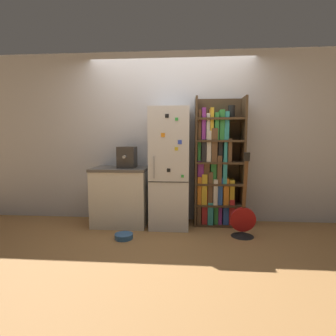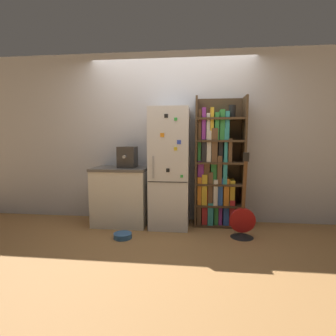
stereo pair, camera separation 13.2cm
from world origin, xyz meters
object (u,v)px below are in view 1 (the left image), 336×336
object	(u,v)px
bookshelf	(215,168)
pet_bowl	(124,236)
espresso_machine	(127,157)
refrigerator	(170,168)
guitar	(243,224)

from	to	relation	value
bookshelf	pet_bowl	size ratio (longest dim) A/B	7.97
espresso_machine	pet_bowl	world-z (taller)	espresso_machine
refrigerator	espresso_machine	size ratio (longest dim) A/B	5.00
refrigerator	guitar	bearing A→B (deg)	-20.71
refrigerator	pet_bowl	world-z (taller)	refrigerator
espresso_machine	guitar	xyz separation A→B (m)	(1.63, -0.38, -0.85)
pet_bowl	refrigerator	bearing A→B (deg)	46.38
bookshelf	espresso_machine	xyz separation A→B (m)	(-1.30, -0.12, 0.17)
bookshelf	guitar	distance (m)	0.91
refrigerator	espresso_machine	world-z (taller)	refrigerator
guitar	pet_bowl	world-z (taller)	guitar
bookshelf	espresso_machine	world-z (taller)	bookshelf
espresso_machine	refrigerator	bearing A→B (deg)	-0.78
refrigerator	bookshelf	world-z (taller)	bookshelf
bookshelf	espresso_machine	distance (m)	1.32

